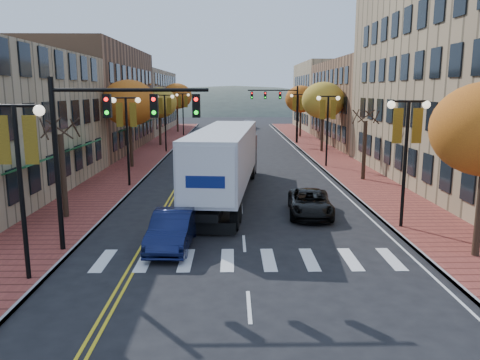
{
  "coord_description": "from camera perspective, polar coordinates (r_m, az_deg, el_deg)",
  "views": [
    {
      "loc": [
        -0.5,
        -15.25,
        6.49
      ],
      "look_at": [
        -0.13,
        7.06,
        2.2
      ],
      "focal_mm": 35.0,
      "sensor_mm": 36.0,
      "label": 1
    }
  ],
  "objects": [
    {
      "name": "tree_left_c",
      "position": [
        55.92,
        -9.83,
        9.25
      ],
      "size": [
        4.16,
        4.16,
        6.69
      ],
      "color": "#382619",
      "rests_on": "sidewalk_left"
    },
    {
      "name": "traffic_mast_near",
      "position": [
        18.98,
        -16.25,
        5.72
      ],
      "size": [
        6.1,
        0.35,
        7.0
      ],
      "color": "black",
      "rests_on": "ground"
    },
    {
      "name": "lamp_left_b",
      "position": [
        32.1,
        -13.64,
        6.65
      ],
      "size": [
        1.96,
        0.36,
        6.05
      ],
      "color": "black",
      "rests_on": "ground"
    },
    {
      "name": "lamp_left_a",
      "position": [
        16.92,
        -25.41,
        2.37
      ],
      "size": [
        1.96,
        0.36,
        6.05
      ],
      "color": "black",
      "rests_on": "ground"
    },
    {
      "name": "tree_left_b",
      "position": [
        40.17,
        -13.34,
        9.1
      ],
      "size": [
        4.48,
        4.48,
        7.21
      ],
      "color": "#382619",
      "rests_on": "sidewalk_left"
    },
    {
      "name": "lamp_right_a",
      "position": [
        22.81,
        19.65,
        4.73
      ],
      "size": [
        1.96,
        0.36,
        6.05
      ],
      "color": "black",
      "rests_on": "ground"
    },
    {
      "name": "semi_truck",
      "position": [
        28.53,
        -1.54,
        2.88
      ],
      "size": [
        4.52,
        17.45,
        4.31
      ],
      "rotation": [
        0.0,
        0.0,
        -0.1
      ],
      "color": "black",
      "rests_on": "ground"
    },
    {
      "name": "building_left_far",
      "position": [
        78.03,
        -13.34,
        9.31
      ],
      "size": [
        12.0,
        26.0,
        9.5
      ],
      "primitive_type": "cube",
      "color": "#9E8966",
      "rests_on": "ground"
    },
    {
      "name": "ground",
      "position": [
        16.58,
        0.86,
        -12.16
      ],
      "size": [
        200.0,
        200.0,
        0.0
      ],
      "primitive_type": "plane",
      "color": "black",
      "rests_on": "ground"
    },
    {
      "name": "lamp_right_c",
      "position": [
        57.85,
        7.08,
        8.62
      ],
      "size": [
        1.96,
        0.36,
        6.05
      ],
      "color": "black",
      "rests_on": "ground"
    },
    {
      "name": "tree_left_a",
      "position": [
        25.11,
        -20.73,
        0.45
      ],
      "size": [
        0.28,
        0.28,
        4.2
      ],
      "color": "#382619",
      "rests_on": "sidewalk_left"
    },
    {
      "name": "lamp_right_b",
      "position": [
        40.11,
        10.64,
        7.56
      ],
      "size": [
        1.96,
        0.36,
        6.05
      ],
      "color": "black",
      "rests_on": "ground"
    },
    {
      "name": "car_far_oncoming",
      "position": [
        82.51,
        1.08,
        6.85
      ],
      "size": [
        1.48,
        4.25,
        1.4
      ],
      "primitive_type": "imported",
      "rotation": [
        0.0,
        0.0,
        3.14
      ],
      "color": "#9F9FA6",
      "rests_on": "ground"
    },
    {
      "name": "black_suv",
      "position": [
        24.9,
        8.54,
        -2.78
      ],
      "size": [
        2.6,
        4.93,
        1.32
      ],
      "primitive_type": "imported",
      "rotation": [
        0.0,
        0.0,
        -0.09
      ],
      "color": "black",
      "rests_on": "ground"
    },
    {
      "name": "lamp_left_d",
      "position": [
        67.65,
        -6.98,
        8.94
      ],
      "size": [
        1.96,
        0.36,
        6.05
      ],
      "color": "black",
      "rests_on": "ground"
    },
    {
      "name": "tree_right_c",
      "position": [
        50.17,
        10.1,
        9.52
      ],
      "size": [
        4.48,
        4.48,
        7.21
      ],
      "color": "#382619",
      "rests_on": "sidewalk_right"
    },
    {
      "name": "tree_left_d",
      "position": [
        73.75,
        -7.69,
        10.09
      ],
      "size": [
        4.61,
        4.61,
        7.42
      ],
      "color": "#382619",
      "rests_on": "sidewalk_left"
    },
    {
      "name": "sidewalk_left",
      "position": [
        48.92,
        -10.97,
        3.15
      ],
      "size": [
        4.0,
        85.0,
        0.15
      ],
      "primitive_type": "cube",
      "color": "brown",
      "rests_on": "ground"
    },
    {
      "name": "navy_sedan",
      "position": [
        19.87,
        -8.24,
        -5.98
      ],
      "size": [
        1.82,
        4.69,
        1.52
      ],
      "primitive_type": "imported",
      "rotation": [
        0.0,
        0.0,
        -0.04
      ],
      "color": "#0D1437",
      "rests_on": "ground"
    },
    {
      "name": "sidewalk_right",
      "position": [
        49.1,
        10.23,
        3.2
      ],
      "size": [
        4.0,
        85.0,
        0.15
      ],
      "primitive_type": "cube",
      "color": "brown",
      "rests_on": "ground"
    },
    {
      "name": "building_right_far",
      "position": [
        81.5,
        12.72,
        9.92
      ],
      "size": [
        15.0,
        20.0,
        11.0
      ],
      "primitive_type": "cube",
      "color": "#9E8966",
      "rests_on": "ground"
    },
    {
      "name": "car_far_white",
      "position": [
        65.63,
        -3.61,
        5.76
      ],
      "size": [
        1.87,
        3.98,
        1.31
      ],
      "primitive_type": "imported",
      "rotation": [
        0.0,
        0.0,
        -0.08
      ],
      "color": "silver",
      "rests_on": "ground"
    },
    {
      "name": "building_left_mid",
      "position": [
        53.85,
        -19.05,
        9.24
      ],
      "size": [
        12.0,
        24.0,
        11.0
      ],
      "primitive_type": "cube",
      "color": "brown",
      "rests_on": "ground"
    },
    {
      "name": "lamp_left_c",
      "position": [
        49.79,
        -9.13,
        8.21
      ],
      "size": [
        1.96,
        0.36,
        6.05
      ],
      "color": "black",
      "rests_on": "ground"
    },
    {
      "name": "tree_right_b",
      "position": [
        34.84,
        14.91,
        3.52
      ],
      "size": [
        0.28,
        0.28,
        4.2
      ],
      "color": "#382619",
      "rests_on": "sidewalk_right"
    },
    {
      "name": "tree_right_d",
      "position": [
        65.95,
        7.44,
        9.74
      ],
      "size": [
        4.35,
        4.35,
        7.0
      ],
      "color": "#382619",
      "rests_on": "sidewalk_right"
    },
    {
      "name": "building_right_mid",
      "position": [
        60.34,
        17.62,
        8.96
      ],
      "size": [
        15.0,
        24.0,
        10.0
      ],
      "primitive_type": "cube",
      "color": "brown",
      "rests_on": "ground"
    },
    {
      "name": "car_far_silver",
      "position": [
        78.92,
        0.99,
        6.6
      ],
      "size": [
        1.83,
        4.26,
        1.22
      ],
      "primitive_type": "imported",
      "rotation": [
        0.0,
        0.0,
        -0.03
      ],
      "color": "#B2B2BA",
      "rests_on": "ground"
    },
    {
      "name": "traffic_mast_far",
      "position": [
        57.58,
        5.07,
        9.28
      ],
      "size": [
        6.1,
        0.34,
        7.0
      ],
      "color": "black",
      "rests_on": "ground"
    }
  ]
}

